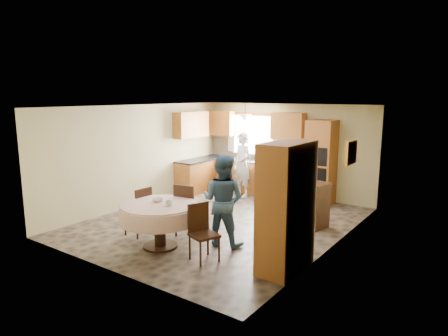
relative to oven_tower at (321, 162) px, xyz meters
name	(u,v)px	position (x,y,z in m)	size (l,w,h in m)	color
floor	(221,222)	(-1.15, -2.69, -1.06)	(5.00, 6.00, 0.01)	#705E4E
ceiling	(221,106)	(-1.15, -2.69, 1.44)	(5.00, 6.00, 0.01)	white
wall_back	(285,150)	(-1.15, 0.31, 0.19)	(5.00, 0.02, 2.50)	tan
wall_front	(106,194)	(-1.15, -5.69, 0.19)	(5.00, 0.02, 2.50)	tan
wall_left	(140,155)	(-3.65, -2.69, 0.19)	(0.02, 6.00, 2.50)	tan
wall_right	(335,180)	(1.35, -2.69, 0.19)	(0.02, 6.00, 2.50)	tan
window	(254,135)	(-2.15, 0.29, 0.54)	(1.40, 0.03, 1.10)	white
curtain_left	(231,132)	(-2.90, 0.24, 0.59)	(0.22, 0.02, 1.15)	white
curtain_right	(276,135)	(-1.40, 0.24, 0.59)	(0.22, 0.02, 1.15)	white
base_cab_back	(253,177)	(-2.00, 0.01, -0.62)	(3.30, 0.60, 0.88)	#BA6D31
counter_back	(253,161)	(-2.00, 0.01, -0.16)	(3.30, 0.64, 0.04)	black
base_cab_left	(196,177)	(-3.35, -0.89, -0.62)	(0.60, 1.20, 0.88)	#BA6D31
counter_left	(195,161)	(-3.35, -0.89, -0.16)	(0.64, 1.20, 0.04)	black
backsplash	(258,150)	(-2.00, 0.30, 0.12)	(3.30, 0.02, 0.55)	tan
wall_cab_left	(221,123)	(-3.20, 0.15, 0.85)	(0.85, 0.33, 0.72)	#A9612A
wall_cab_right	(288,126)	(-1.00, 0.15, 0.85)	(0.90, 0.33, 0.72)	#A9612A
wall_cab_side	(191,125)	(-3.48, -0.89, 0.85)	(0.33, 1.20, 0.72)	#A9612A
oven_tower	(321,162)	(0.00, 0.00, 0.00)	(0.66, 0.62, 2.12)	#BA6D31
oven_upper	(316,156)	(0.00, -0.31, 0.19)	(0.56, 0.01, 0.45)	black
oven_lower	(315,176)	(0.00, -0.31, -0.31)	(0.56, 0.01, 0.45)	black
pendant	(245,117)	(-2.15, -0.19, 1.06)	(0.36, 0.36, 0.18)	beige
sideboard	(300,203)	(0.28, -1.78, -0.61)	(1.25, 0.52, 0.89)	#381C0F
space_heater	(315,213)	(0.58, -1.66, -0.80)	(0.38, 0.26, 0.52)	black
cupboard	(286,207)	(1.07, -4.03, -0.04)	(0.53, 1.07, 2.04)	#BA6D31
dining_table	(159,213)	(-1.20, -4.52, -0.43)	(1.42, 1.42, 0.81)	#381C0F
chair_left	(140,209)	(-1.93, -4.31, -0.52)	(0.44, 0.44, 0.97)	#381C0F
chair_back	(187,207)	(-1.18, -3.79, -0.48)	(0.53, 0.53, 1.05)	#381C0F
chair_right	(202,229)	(-0.24, -4.50, -0.53)	(0.54, 0.54, 0.96)	#381C0F
framed_picture	(351,152)	(1.32, -1.78, 0.57)	(0.06, 0.56, 0.47)	gold
microwave	(286,159)	(-0.95, -0.04, 0.00)	(0.50, 0.34, 0.28)	silver
person_sink	(242,165)	(-1.99, -0.55, -0.19)	(0.64, 0.42, 1.74)	silver
person_dining	(223,200)	(-0.35, -3.74, -0.22)	(0.82, 0.64, 1.68)	#345373
bowl_sideboard	(289,180)	(0.01, -1.78, -0.14)	(0.22, 0.22, 0.05)	#B2B2B2
bottle_sideboard	(312,177)	(0.53, -1.78, 0.00)	(0.13, 0.13, 0.33)	silver
cup_table	(169,203)	(-0.97, -4.51, -0.20)	(0.12, 0.12, 0.09)	#B2B2B2
bowl_table	(158,200)	(-1.34, -4.41, -0.22)	(0.20, 0.20, 0.06)	#B2B2B2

